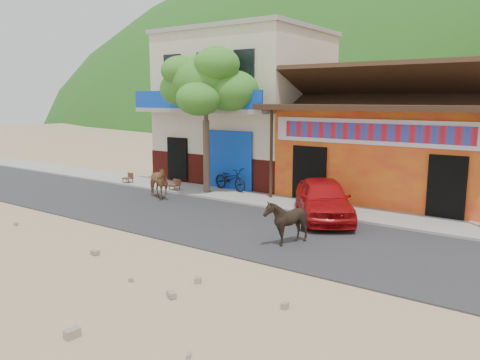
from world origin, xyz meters
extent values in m
plane|color=#9E825B|center=(0.00, 0.00, 0.00)|extent=(120.00, 120.00, 0.00)
cube|color=#28282B|center=(0.00, 2.50, 0.02)|extent=(60.00, 5.00, 0.04)
cube|color=gray|center=(0.00, 6.00, 0.06)|extent=(60.00, 2.00, 0.12)
cube|color=orange|center=(2.00, 10.00, 1.80)|extent=(8.00, 6.00, 3.60)
cube|color=beige|center=(-5.50, 10.00, 3.50)|extent=(7.00, 6.00, 7.00)
imported|color=#9C663E|center=(-5.62, 3.88, 0.70)|extent=(1.70, 1.12, 1.32)
imported|color=black|center=(1.60, 1.64, 0.68)|extent=(1.51, 1.45, 1.29)
imported|color=#AA0C0E|center=(1.23, 4.79, 0.73)|extent=(3.60, 4.24, 1.37)
imported|color=black|center=(-4.00, 6.66, 0.61)|extent=(1.95, 0.98, 0.98)
camera|label=1|loc=(7.73, -9.25, 4.03)|focal=35.00mm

